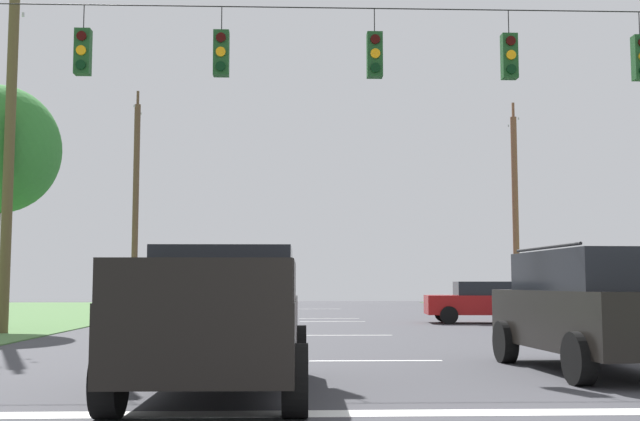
{
  "coord_description": "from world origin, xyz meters",
  "views": [
    {
      "loc": [
        -1.6,
        -6.04,
        1.44
      ],
      "look_at": [
        -1.0,
        10.38,
        2.97
      ],
      "focal_mm": 44.35,
      "sensor_mm": 36.0,
      "label": 1
    }
  ],
  "objects": [
    {
      "name": "stop_bar_stripe",
      "position": [
        0.0,
        2.9,
        0.0
      ],
      "size": [
        15.87,
        0.45,
        0.01
      ],
      "primitive_type": "cube",
      "color": "white",
      "rests_on": "ground"
    },
    {
      "name": "lane_dash_0",
      "position": [
        0.0,
        8.9,
        0.0
      ],
      "size": [
        2.5,
        0.15,
        0.01
      ],
      "primitive_type": "cube",
      "rotation": [
        0.0,
        0.0,
        1.57
      ],
      "color": "white",
      "rests_on": "ground"
    },
    {
      "name": "lane_dash_1",
      "position": [
        0.0,
        16.26,
        0.0
      ],
      "size": [
        2.5,
        0.15,
        0.01
      ],
      "primitive_type": "cube",
      "rotation": [
        0.0,
        0.0,
        1.57
      ],
      "color": "white",
      "rests_on": "ground"
    },
    {
      "name": "lane_dash_2",
      "position": [
        0.0,
        24.38,
        0.0
      ],
      "size": [
        2.5,
        0.15,
        0.01
      ],
      "primitive_type": "cube",
      "rotation": [
        0.0,
        0.0,
        1.57
      ],
      "color": "white",
      "rests_on": "ground"
    },
    {
      "name": "lane_dash_3",
      "position": [
        0.0,
        27.04,
        0.0
      ],
      "size": [
        2.5,
        0.15,
        0.01
      ],
      "primitive_type": "cube",
      "rotation": [
        0.0,
        0.0,
        1.57
      ],
      "color": "white",
      "rests_on": "ground"
    },
    {
      "name": "lane_dash_4",
      "position": [
        0.0,
        39.4,
        0.0
      ],
      "size": [
        2.5,
        0.15,
        0.01
      ],
      "primitive_type": "cube",
      "rotation": [
        0.0,
        0.0,
        1.57
      ],
      "color": "white",
      "rests_on": "ground"
    },
    {
      "name": "overhead_signal_span",
      "position": [
        -0.2,
        9.93,
        4.38
      ],
      "size": [
        18.91,
        0.31,
        7.7
      ],
      "color": "brown",
      "rests_on": "ground"
    },
    {
      "name": "pickup_truck",
      "position": [
        -2.52,
        4.56,
        0.97
      ],
      "size": [
        2.34,
        5.43,
        1.95
      ],
      "color": "black",
      "rests_on": "ground"
    },
    {
      "name": "suv_black",
      "position": [
        3.4,
        6.83,
        1.06
      ],
      "size": [
        2.42,
        4.9,
        2.05
      ],
      "color": "black",
      "rests_on": "ground"
    },
    {
      "name": "distant_car_crossing_white",
      "position": [
        -5.92,
        27.75,
        0.79
      ],
      "size": [
        2.18,
        4.38,
        1.52
      ],
      "color": "silver",
      "rests_on": "ground"
    },
    {
      "name": "distant_car_oncoming",
      "position": [
        5.53,
        22.97,
        0.79
      ],
      "size": [
        4.42,
        2.27,
        1.52
      ],
      "color": "maroon",
      "rests_on": "ground"
    },
    {
      "name": "distant_car_far_parked",
      "position": [
        8.19,
        18.59,
        0.79
      ],
      "size": [
        4.38,
        2.17,
        1.52
      ],
      "color": "navy",
      "rests_on": "ground"
    },
    {
      "name": "utility_pole_far_right",
      "position": [
        10.19,
        34.87,
        5.29
      ],
      "size": [
        0.32,
        1.96,
        11.05
      ],
      "color": "brown",
      "rests_on": "ground"
    },
    {
      "name": "utility_pole_mid_left",
      "position": [
        -9.89,
        17.21,
        5.73
      ],
      "size": [
        0.3,
        2.0,
        11.7
      ],
      "color": "brown",
      "rests_on": "ground"
    },
    {
      "name": "utility_pole_far_left",
      "position": [
        -9.55,
        34.41,
        5.49
      ],
      "size": [
        0.31,
        1.85,
        11.38
      ],
      "color": "brown",
      "rests_on": "ground"
    }
  ]
}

